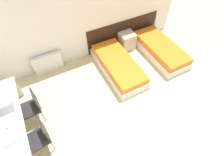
{
  "coord_description": "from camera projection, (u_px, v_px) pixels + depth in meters",
  "views": [
    {
      "loc": [
        -1.28,
        -0.42,
        3.88
      ],
      "look_at": [
        0.0,
        1.99,
        0.55
      ],
      "focal_mm": 28.0,
      "sensor_mm": 36.0,
      "label": 1
    }
  ],
  "objects": [
    {
      "name": "wall_back",
      "position": [
        83.0,
        16.0,
        4.62
      ],
      "size": [
        6.2,
        0.05,
        2.7
      ],
      "color": "white",
      "rests_on": "ground_plane"
    },
    {
      "name": "headboard_panel",
      "position": [
        123.0,
        32.0,
        5.68
      ],
      "size": [
        2.51,
        0.03,
        0.85
      ],
      "color": "black",
      "rests_on": "ground_plane"
    },
    {
      "name": "bed_near_window",
      "position": [
        118.0,
        66.0,
        5.06
      ],
      "size": [
        0.89,
        2.0,
        0.4
      ],
      "color": "beige",
      "rests_on": "ground_plane"
    },
    {
      "name": "bed_near_door",
      "position": [
        160.0,
        49.0,
        5.51
      ],
      "size": [
        0.89,
        2.0,
        0.4
      ],
      "color": "beige",
      "rests_on": "ground_plane"
    },
    {
      "name": "nightstand",
      "position": [
        127.0,
        41.0,
        5.66
      ],
      "size": [
        0.46,
        0.44,
        0.54
      ],
      "color": "beige",
      "rests_on": "ground_plane"
    },
    {
      "name": "radiator",
      "position": [
        48.0,
        63.0,
        4.99
      ],
      "size": [
        0.83,
        0.12,
        0.58
      ],
      "color": "silver",
      "rests_on": "ground_plane"
    },
    {
      "name": "desk",
      "position": [
        13.0,
        127.0,
        3.46
      ],
      "size": [
        0.5,
        2.45,
        0.73
      ],
      "color": "beige",
      "rests_on": "ground_plane"
    },
    {
      "name": "chair_near_laptop",
      "position": [
        32.0,
        106.0,
        3.87
      ],
      "size": [
        0.44,
        0.44,
        0.88
      ],
      "rotation": [
        0.0,
        0.0,
        0.04
      ],
      "color": "#232328",
      "rests_on": "ground_plane"
    },
    {
      "name": "chair_near_notebook",
      "position": [
        40.0,
        136.0,
        3.44
      ],
      "size": [
        0.47,
        0.47,
        0.88
      ],
      "rotation": [
        0.0,
        0.0,
        0.11
      ],
      "color": "#232328",
      "rests_on": "ground_plane"
    },
    {
      "name": "laptop",
      "position": [
        1.0,
        110.0,
        3.47
      ],
      "size": [
        0.37,
        0.23,
        0.34
      ],
      "rotation": [
        0.0,
        0.0,
        0.04
      ],
      "color": "slate",
      "rests_on": "desk"
    },
    {
      "name": "open_notebook",
      "position": [
        12.0,
        139.0,
        3.16
      ],
      "size": [
        0.3,
        0.23,
        0.02
      ],
      "rotation": [
        0.0,
        0.0,
        0.05
      ],
      "color": "#B21E1E",
      "rests_on": "desk"
    },
    {
      "name": "mug",
      "position": [
        8.0,
        126.0,
        3.29
      ],
      "size": [
        0.08,
        0.08,
        0.09
      ],
      "color": "white",
      "rests_on": "desk"
    }
  ]
}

